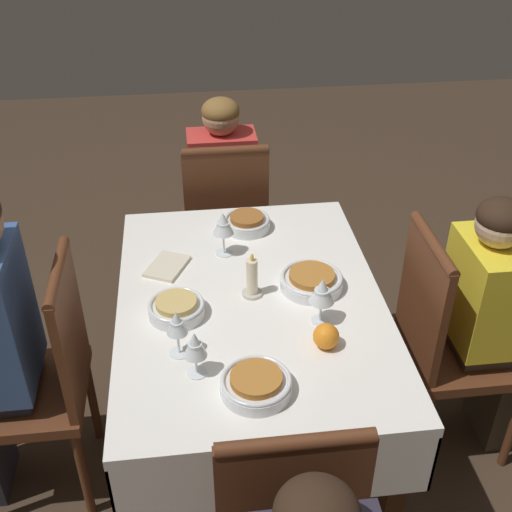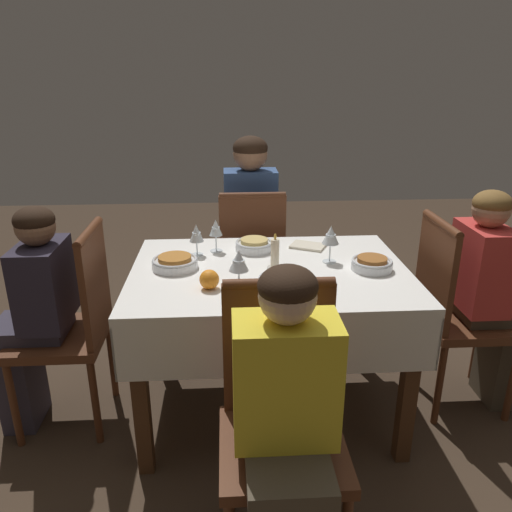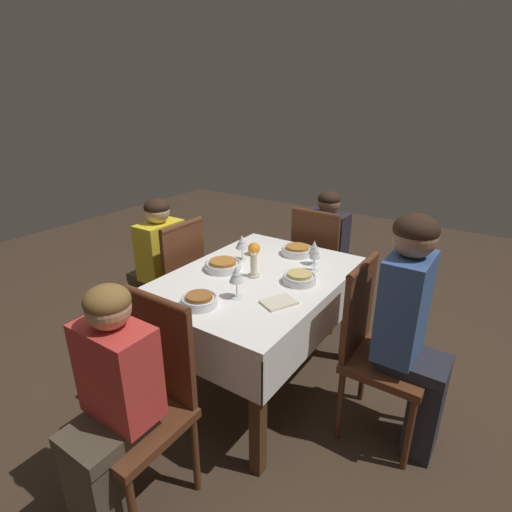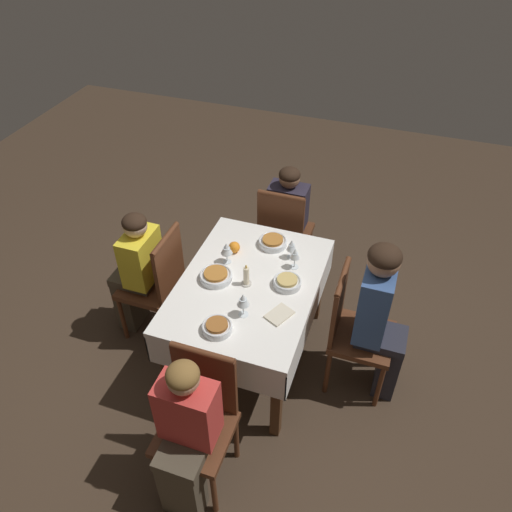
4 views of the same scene
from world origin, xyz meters
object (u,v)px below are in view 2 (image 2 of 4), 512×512
Objects in this scene: person_child_red at (490,292)px; wine_glass_west at (331,236)px; bowl_south at (254,245)px; dining_table at (269,290)px; bowl_west at (372,264)px; chair_west at (454,307)px; wine_glass_east at (196,234)px; candle_centerpiece at (275,256)px; chair_east at (74,321)px; orange_fruit at (209,279)px; person_child_dark at (34,311)px; napkin_red_folded at (308,246)px; person_adult_denim at (250,224)px; wine_glass_south at (216,229)px; bowl_north at (284,282)px; person_child_yellow at (287,430)px; chair_north at (281,413)px; chair_south at (252,259)px; bowl_east at (175,262)px.

wine_glass_west is at bearing 86.36° from person_child_red.
person_child_red is 6.23× the size of wine_glass_west.
wine_glass_west is at bearing 151.84° from bowl_south.
dining_table is 0.46m from bowl_west.
wine_glass_east is (1.17, -0.17, 0.32)m from chair_west.
wine_glass_west reaches higher than candle_centerpiece.
candle_centerpiece is (-0.02, 0.01, 0.16)m from dining_table.
chair_east is 0.88× the size of person_child_red.
dining_table is 0.86m from chair_east.
candle_centerpiece is 0.33m from orange_fruit.
napkin_red_folded is (-1.23, -0.28, 0.17)m from person_child_dark.
person_adult_denim reaches higher than wine_glass_south.
bowl_west is 0.84× the size of bowl_north.
person_child_yellow is (-0.02, 1.69, -0.10)m from person_adult_denim.
chair_north is 6.22× the size of wine_glass_east.
chair_south is 0.59m from wine_glass_south.
person_child_yellow reaches higher than chair_east.
orange_fruit is (-0.60, 0.18, 0.26)m from chair_east.
napkin_red_folded is (-1.06, -0.28, 0.22)m from chair_east.
bowl_east is at bearing 89.34° from chair_west.
bowl_south is 0.26m from napkin_red_folded.
wine_glass_south is (0.19, 0.45, 0.33)m from chair_south.
orange_fruit is (0.23, -0.50, 0.26)m from chair_north.
napkin_red_folded is at bearing -128.00° from dining_table.
bowl_south is at bearing 76.27° from chair_west.
person_child_yellow reaches higher than wine_glass_west.
dining_table is at bearing 102.43° from bowl_south.
chair_west is 5.49× the size of wine_glass_west.
wine_glass_east is 0.88× the size of wine_glass_west.
chair_south is at bearing -103.53° from orange_fruit.
person_child_yellow reaches higher than bowl_west.
person_child_dark is (0.99, -0.68, 0.05)m from chair_north.
person_child_dark is (0.16, -0.00, 0.05)m from chair_east.
person_adult_denim is 6.68× the size of bowl_south.
candle_centerpiece is at bearing 86.96° from person_child_yellow.
napkin_red_folded is (-0.23, -1.12, 0.16)m from person_child_yellow.
person_adult_denim is 15.34× the size of orange_fruit.
person_child_yellow is 5.46× the size of napkin_red_folded.
chair_north is at bearing 54.80° from bowl_west.
person_child_yellow is at bearing 90.63° from person_adult_denim.
person_child_red reaches higher than wine_glass_east.
bowl_south is 1.06× the size of wine_glass_west.
candle_centerpiece is 0.34m from napkin_red_folded.
wine_glass_east is (0.30, -0.88, 0.32)m from chair_north.
chair_south is at bearing -63.15° from wine_glass_west.
person_adult_denim is 6.79× the size of bowl_west.
chair_south is at bearing -84.85° from bowl_north.
chair_north is 5.75× the size of candle_centerpiece.
person_adult_denim is 5.69× the size of bowl_north.
person_child_dark is 0.97× the size of person_child_red.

